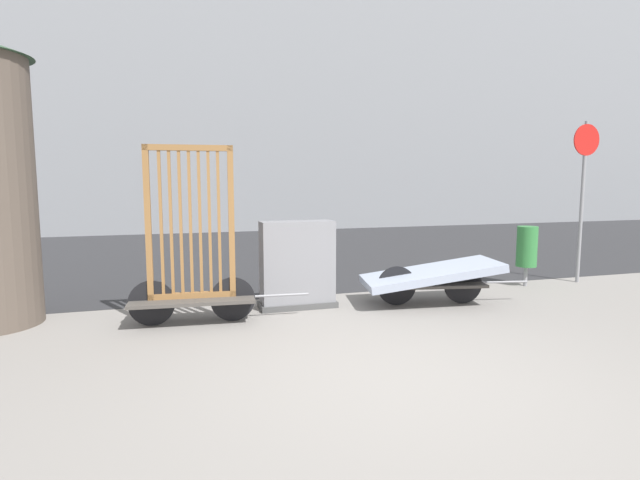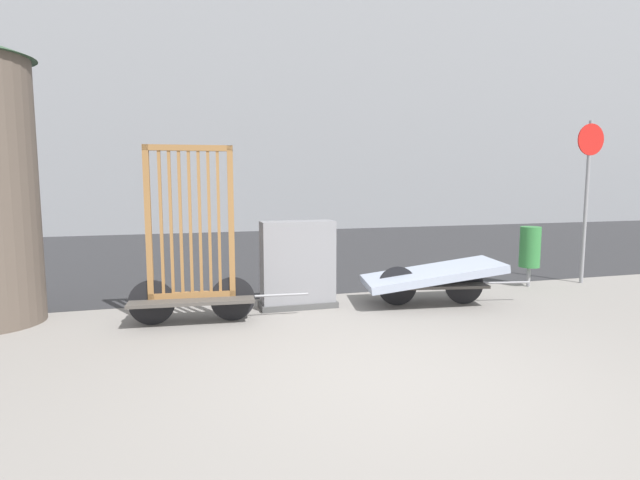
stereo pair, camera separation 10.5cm
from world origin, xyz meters
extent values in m
plane|color=gray|center=(0.00, 0.00, 0.00)|extent=(60.00, 60.00, 0.00)
cube|color=#2D2D30|center=(0.00, 8.32, 0.00)|extent=(56.00, 10.04, 0.01)
cube|color=gray|center=(0.00, 15.34, 5.22)|extent=(48.00, 4.00, 10.44)
cube|color=#4C4742|center=(-1.63, 2.30, 0.30)|extent=(1.52, 0.70, 0.04)
cylinder|color=black|center=(-1.15, 2.26, 0.28)|extent=(0.55, 0.08, 0.55)
cylinder|color=black|center=(-2.11, 2.34, 0.28)|extent=(0.55, 0.08, 0.55)
cylinder|color=gray|center=(-0.54, 2.21, 0.30)|extent=(0.70, 0.09, 0.03)
cube|color=olive|center=(-1.63, 2.30, 0.35)|extent=(1.04, 0.16, 0.07)
cube|color=olive|center=(-1.63, 2.30, 2.13)|extent=(1.04, 0.16, 0.07)
cube|color=olive|center=(-2.11, 2.34, 1.24)|extent=(0.08, 0.08, 1.85)
cube|color=olive|center=(-1.15, 2.26, 1.24)|extent=(0.08, 0.08, 1.85)
cube|color=olive|center=(-1.97, 2.33, 1.24)|extent=(0.04, 0.05, 1.78)
cube|color=olive|center=(-1.85, 2.32, 1.24)|extent=(0.04, 0.05, 1.78)
cube|color=olive|center=(-1.74, 2.31, 1.24)|extent=(0.04, 0.05, 1.78)
cube|color=olive|center=(-1.63, 2.30, 1.24)|extent=(0.04, 0.05, 1.78)
cube|color=olive|center=(-1.52, 2.29, 1.24)|extent=(0.04, 0.05, 1.78)
cube|color=olive|center=(-1.40, 2.29, 1.24)|extent=(0.04, 0.05, 1.78)
cube|color=olive|center=(-1.29, 2.28, 1.24)|extent=(0.04, 0.05, 1.78)
cube|color=#4C4742|center=(1.63, 2.30, 0.30)|extent=(1.57, 0.86, 0.04)
cylinder|color=black|center=(2.10, 2.21, 0.28)|extent=(0.55, 0.14, 0.55)
cylinder|color=black|center=(1.16, 2.40, 0.28)|extent=(0.55, 0.14, 0.55)
cylinder|color=gray|center=(2.70, 2.09, 0.30)|extent=(0.69, 0.17, 0.03)
cube|color=#9EA8BC|center=(1.63, 2.30, 0.44)|extent=(2.02, 1.27, 0.38)
cube|color=#4C4C4C|center=(-0.21, 2.68, 0.04)|extent=(1.06, 0.42, 0.08)
cube|color=gray|center=(-0.21, 2.68, 0.60)|extent=(1.00, 0.36, 1.20)
cylinder|color=gray|center=(3.78, 2.95, 0.16)|extent=(0.06, 0.06, 0.33)
cylinder|color=#337F3D|center=(3.78, 2.95, 0.66)|extent=(0.33, 0.33, 0.67)
cylinder|color=gray|center=(4.86, 2.95, 1.37)|extent=(0.06, 0.06, 2.73)
cylinder|color=red|center=(4.86, 2.93, 2.42)|extent=(0.52, 0.02, 0.52)
camera|label=1|loc=(-1.89, -3.86, 1.73)|focal=28.00mm
camera|label=2|loc=(-1.79, -3.89, 1.73)|focal=28.00mm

